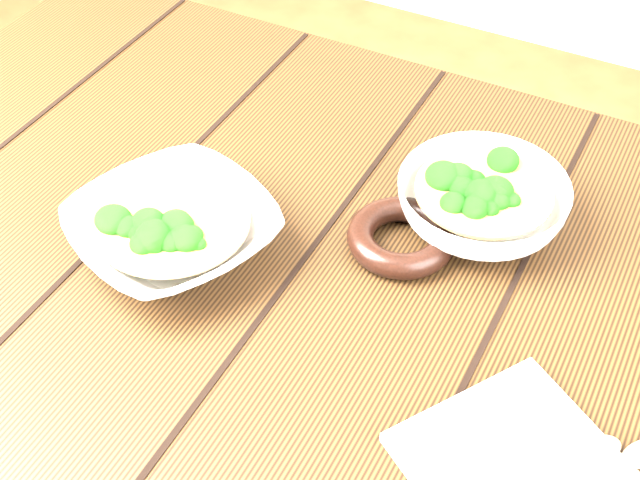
# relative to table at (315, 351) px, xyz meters

# --- Properties ---
(table) EXTENTS (1.20, 0.80, 0.75)m
(table) POSITION_rel_table_xyz_m (0.00, 0.00, 0.00)
(table) COLOR #35220F
(table) RESTS_ON ground
(soup_bowl_front) EXTENTS (0.26, 0.26, 0.06)m
(soup_bowl_front) POSITION_rel_table_xyz_m (-0.15, -0.03, 0.15)
(soup_bowl_front) COLOR silver
(soup_bowl_front) RESTS_ON table
(soup_bowl_back) EXTENTS (0.22, 0.22, 0.06)m
(soup_bowl_back) POSITION_rel_table_xyz_m (0.12, 0.15, 0.15)
(soup_bowl_back) COLOR silver
(soup_bowl_back) RESTS_ON table
(trivet) EXTENTS (0.13, 0.13, 0.03)m
(trivet) POSITION_rel_table_xyz_m (0.06, 0.08, 0.13)
(trivet) COLOR black
(trivet) RESTS_ON table
(spoon_left) EXTENTS (0.12, 0.13, 0.01)m
(spoon_left) POSITION_rel_table_xyz_m (0.28, -0.10, 0.13)
(spoon_left) COLOR #ABA797
(spoon_left) RESTS_ON napkin
(spoon_right) EXTENTS (0.12, 0.13, 0.01)m
(spoon_right) POSITION_rel_table_xyz_m (0.32, -0.09, 0.13)
(spoon_right) COLOR #ABA797
(spoon_right) RESTS_ON napkin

